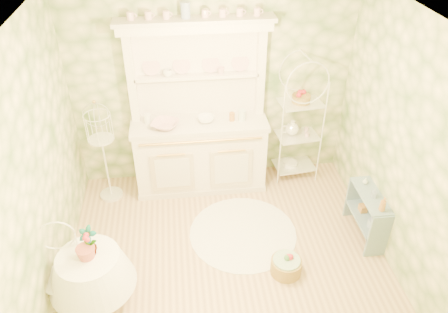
{
  "coord_description": "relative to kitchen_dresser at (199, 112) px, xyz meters",
  "views": [
    {
      "loc": [
        -0.45,
        -3.32,
        3.81
      ],
      "look_at": [
        0.0,
        0.5,
        1.15
      ],
      "focal_mm": 35.0,
      "sensor_mm": 36.0,
      "label": 1
    }
  ],
  "objects": [
    {
      "name": "floor",
      "position": [
        0.2,
        -1.52,
        -1.15
      ],
      "size": [
        3.6,
        3.6,
        0.0
      ],
      "primitive_type": "plane",
      "color": "tan",
      "rests_on": "ground"
    },
    {
      "name": "ceiling",
      "position": [
        0.2,
        -1.52,
        1.56
      ],
      "size": [
        3.6,
        3.6,
        0.0
      ],
      "primitive_type": "plane",
      "color": "white",
      "rests_on": "floor"
    },
    {
      "name": "wall_left",
      "position": [
        -1.6,
        -1.52,
        0.21
      ],
      "size": [
        3.6,
        3.6,
        0.0
      ],
      "primitive_type": "plane",
      "color": "#F5E8B4",
      "rests_on": "floor"
    },
    {
      "name": "wall_right",
      "position": [
        2.0,
        -1.52,
        0.21
      ],
      "size": [
        3.6,
        3.6,
        0.0
      ],
      "primitive_type": "plane",
      "color": "#F5E8B4",
      "rests_on": "floor"
    },
    {
      "name": "wall_back",
      "position": [
        0.2,
        0.28,
        0.21
      ],
      "size": [
        3.6,
        3.6,
        0.0
      ],
      "primitive_type": "plane",
      "color": "#F5E8B4",
      "rests_on": "floor"
    },
    {
      "name": "kitchen_dresser",
      "position": [
        0.0,
        0.0,
        0.0
      ],
      "size": [
        1.87,
        0.61,
        2.29
      ],
      "primitive_type": "cube",
      "color": "white",
      "rests_on": "floor"
    },
    {
      "name": "bakers_rack",
      "position": [
        1.34,
        0.09,
        -0.18
      ],
      "size": [
        0.65,
        0.49,
        1.94
      ],
      "primitive_type": "cube",
      "rotation": [
        0.0,
        0.0,
        0.11
      ],
      "color": "white",
      "rests_on": "floor"
    },
    {
      "name": "side_shelf",
      "position": [
        1.88,
        -1.22,
        -0.83
      ],
      "size": [
        0.33,
        0.76,
        0.63
      ],
      "primitive_type": "cube",
      "rotation": [
        0.0,
        0.0,
        -0.08
      ],
      "color": "#7390A2",
      "rests_on": "floor"
    },
    {
      "name": "round_table",
      "position": [
        -1.19,
        -1.89,
        -0.77
      ],
      "size": [
        0.85,
        0.85,
        0.75
      ],
      "primitive_type": "cylinder",
      "rotation": [
        0.0,
        0.0,
        0.28
      ],
      "color": "white",
      "rests_on": "floor"
    },
    {
      "name": "cafe_chair",
      "position": [
        -1.48,
        -1.88,
        -0.69
      ],
      "size": [
        0.45,
        0.45,
        0.92
      ],
      "primitive_type": "cube",
      "rotation": [
        0.0,
        0.0,
        0.09
      ],
      "color": "white",
      "rests_on": "floor"
    },
    {
      "name": "birdcage_stand",
      "position": [
        -1.23,
        -0.12,
        -0.38
      ],
      "size": [
        0.36,
        0.36,
        1.52
      ],
      "primitive_type": "cube",
      "rotation": [
        0.0,
        0.0,
        0.02
      ],
      "color": "white",
      "rests_on": "floor"
    },
    {
      "name": "floor_basket",
      "position": [
        0.81,
        -1.69,
        -1.02
      ],
      "size": [
        0.45,
        0.45,
        0.25
      ],
      "primitive_type": "cylinder",
      "rotation": [
        0.0,
        0.0,
        0.16
      ],
      "color": "#A4843D",
      "rests_on": "floor"
    },
    {
      "name": "lace_rug",
      "position": [
        0.43,
        -1.03,
        -1.14
      ],
      "size": [
        1.46,
        1.46,
        0.01
      ],
      "primitive_type": "cylinder",
      "rotation": [
        0.0,
        0.0,
        -0.13
      ],
      "color": "white",
      "rests_on": "floor"
    },
    {
      "name": "bowl_floral",
      "position": [
        -0.43,
        -0.1,
        -0.13
      ],
      "size": [
        0.44,
        0.44,
        0.08
      ],
      "primitive_type": "imported",
      "rotation": [
        0.0,
        0.0,
        -0.43
      ],
      "color": "white",
      "rests_on": "kitchen_dresser"
    },
    {
      "name": "bowl_white",
      "position": [
        0.09,
        -0.0,
        -0.13
      ],
      "size": [
        0.26,
        0.26,
        0.07
      ],
      "primitive_type": "imported",
      "rotation": [
        0.0,
        0.0,
        0.18
      ],
      "color": "white",
      "rests_on": "kitchen_dresser"
    },
    {
      "name": "cup_left",
      "position": [
        -0.36,
        0.16,
        0.47
      ],
      "size": [
        0.14,
        0.14,
        0.09
      ],
      "primitive_type": "imported",
      "rotation": [
        0.0,
        0.0,
        -0.39
      ],
      "color": "white",
      "rests_on": "kitchen_dresser"
    },
    {
      "name": "cup_right",
      "position": [
        0.3,
        0.16,
        0.47
      ],
      "size": [
        0.11,
        0.11,
        0.09
      ],
      "primitive_type": "imported",
      "rotation": [
        0.0,
        0.0,
        -0.24
      ],
      "color": "white",
      "rests_on": "kitchen_dresser"
    },
    {
      "name": "potted_geranium",
      "position": [
        -1.15,
        -1.86,
        -0.3
      ],
      "size": [
        0.2,
        0.16,
        0.33
      ],
      "primitive_type": "imported",
      "rotation": [
        0.0,
        0.0,
        -0.25
      ],
      "color": "#3F7238",
      "rests_on": "round_table"
    },
    {
      "name": "bottle_amber",
      "position": [
        1.88,
        -1.48,
        -0.46
      ],
      "size": [
        0.08,
        0.08,
        0.18
      ],
      "primitive_type": "imported",
      "rotation": [
        0.0,
        0.0,
        0.18
      ],
      "color": "#AC722E",
      "rests_on": "side_shelf"
    },
    {
      "name": "bottle_blue",
      "position": [
        1.88,
        -1.26,
        -0.49
      ],
      "size": [
        0.07,
        0.07,
        0.12
      ],
      "primitive_type": "imported",
      "rotation": [
        0.0,
        0.0,
        -0.32
      ],
      "color": "#889BB9",
      "rests_on": "side_shelf"
    },
    {
      "name": "bottle_glass",
      "position": [
        1.88,
        -1.01,
        -0.5
      ],
      "size": [
        0.07,
        0.07,
        0.08
      ],
      "primitive_type": "imported",
      "rotation": [
        0.0,
        0.0,
        -0.03
      ],
      "color": "silver",
      "rests_on": "side_shelf"
    }
  ]
}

